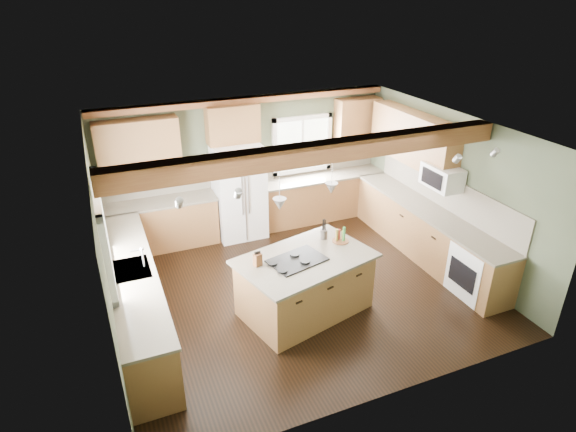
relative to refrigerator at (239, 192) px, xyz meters
name	(u,v)px	position (x,y,z in m)	size (l,w,h in m)	color
floor	(298,287)	(0.30, -2.12, -0.90)	(5.60, 5.60, 0.00)	black
ceiling	(300,131)	(0.30, -2.12, 1.70)	(5.60, 5.60, 0.00)	silver
wall_back	(247,163)	(0.30, 0.38, 0.40)	(5.60, 5.60, 0.00)	#3E4833
wall_left	(103,251)	(-2.50, -2.12, 0.40)	(5.00, 5.00, 0.00)	#3E4833
wall_right	(449,188)	(3.10, -2.12, 0.40)	(5.00, 5.00, 0.00)	#3E4833
ceiling_beam	(318,152)	(0.30, -2.72, 1.57)	(5.55, 0.26, 0.26)	brown
soffit_trim	(246,100)	(0.30, 0.28, 1.64)	(5.55, 0.20, 0.10)	brown
backsplash_back	(248,168)	(0.30, 0.36, 0.31)	(5.58, 0.03, 0.58)	brown
backsplash_right	(445,192)	(3.08, -2.07, 0.31)	(0.03, 3.70, 0.58)	brown
base_cab_back_left	(161,225)	(-1.49, 0.08, -0.46)	(2.02, 0.60, 0.88)	brown
counter_back_left	(158,202)	(-1.49, 0.08, 0.00)	(2.06, 0.64, 0.04)	#4D4638
base_cab_back_right	(321,198)	(1.79, 0.08, -0.46)	(2.62, 0.60, 0.88)	brown
counter_back_right	(322,177)	(1.79, 0.08, 0.00)	(2.66, 0.64, 0.04)	#4D4638
base_cab_left	(136,298)	(-2.20, -2.07, -0.46)	(0.60, 3.70, 0.88)	brown
counter_left	(131,270)	(-2.20, -2.07, 0.00)	(0.64, 3.74, 0.04)	#4D4638
base_cab_right	(426,234)	(2.80, -2.07, -0.46)	(0.60, 3.70, 0.88)	brown
counter_right	(429,210)	(2.80, -2.07, 0.00)	(0.64, 3.74, 0.04)	#4D4638
upper_cab_back_left	(138,146)	(-1.69, 0.21, 1.05)	(1.40, 0.35, 0.90)	brown
upper_cab_over_fridge	(233,124)	(0.00, 0.21, 1.25)	(0.96, 0.35, 0.70)	brown
upper_cab_right	(413,138)	(2.92, -1.22, 1.05)	(0.35, 2.20, 0.90)	brown
upper_cab_back_corner	(357,121)	(2.60, 0.21, 1.05)	(0.90, 0.35, 0.90)	brown
window_left	(102,232)	(-2.48, -2.07, 0.65)	(0.04, 1.60, 1.05)	white
window_back	(302,144)	(1.45, 0.36, 0.65)	(1.10, 0.04, 1.00)	white
sink	(131,270)	(-2.20, -2.07, 0.01)	(0.50, 0.65, 0.03)	#262628
faucet	(143,258)	(-2.02, -2.07, 0.15)	(0.02, 0.02, 0.28)	#B2B2B7
dishwasher	(150,357)	(-2.19, -3.37, -0.47)	(0.60, 0.60, 0.84)	white
oven	(477,271)	(2.79, -3.37, -0.47)	(0.60, 0.72, 0.84)	white
microwave	(442,177)	(2.88, -2.17, 0.65)	(0.40, 0.70, 0.38)	white
pendant_left	(280,204)	(-0.29, -2.83, 0.98)	(0.18, 0.18, 0.16)	#B2B2B7
pendant_right	(331,188)	(0.57, -2.61, 0.98)	(0.18, 0.18, 0.16)	#B2B2B7
refrigerator	(239,192)	(0.00, 0.00, 0.00)	(0.90, 0.74, 1.80)	white
island	(305,285)	(0.14, -2.72, -0.46)	(1.79, 1.09, 0.88)	brown
island_top	(305,259)	(0.14, -2.72, 0.00)	(1.91, 1.21, 0.04)	#4D4638
cooktop	(297,260)	(0.00, -2.75, 0.03)	(0.77, 0.52, 0.02)	black
knife_block	(258,260)	(-0.56, -2.66, 0.11)	(0.11, 0.08, 0.18)	brown
utensil_crock	(324,234)	(0.64, -2.31, 0.09)	(0.11, 0.11, 0.15)	#3F3733
bottle_tray	(341,235)	(0.83, -2.49, 0.14)	(0.25, 0.25, 0.23)	brown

